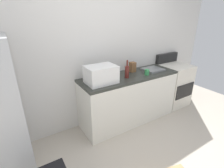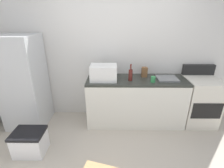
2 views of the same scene
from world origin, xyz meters
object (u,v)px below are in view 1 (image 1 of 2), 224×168
wine_bottle (127,71)px  knife_block (132,67)px  microwave (101,74)px  coffee_mug (147,72)px  stove_oven (173,84)px

wine_bottle → knife_block: (0.28, 0.21, -0.02)m
wine_bottle → knife_block: size_ratio=1.67×
microwave → knife_block: 0.77m
coffee_mug → knife_block: bearing=110.3°
stove_oven → wine_bottle: bearing=-176.6°
stove_oven → wine_bottle: wine_bottle is taller
wine_bottle → coffee_mug: (0.38, -0.07, -0.06)m
coffee_mug → stove_oven: bearing=8.9°
microwave → coffee_mug: microwave is taller
coffee_mug → wine_bottle: bearing=169.4°
knife_block → microwave: bearing=-166.8°
wine_bottle → coffee_mug: bearing=-10.6°
knife_block → wine_bottle: bearing=-143.7°
stove_oven → knife_block: stove_oven is taller
stove_oven → knife_block: (-1.06, 0.13, 0.52)m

